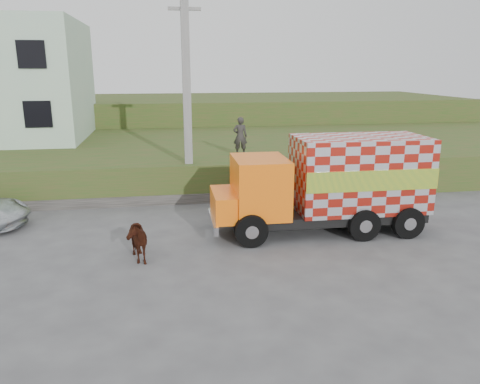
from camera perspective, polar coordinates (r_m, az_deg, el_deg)
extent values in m
plane|color=#474749|center=(14.61, -1.10, -5.66)|extent=(120.00, 120.00, 0.00)
cube|color=#2C531B|center=(24.02, -4.57, 4.36)|extent=(40.00, 12.00, 1.50)
cube|color=#2C531B|center=(35.77, -6.28, 9.00)|extent=(40.00, 12.00, 3.00)
cube|color=#595651|center=(18.41, -9.18, -0.82)|extent=(16.00, 0.50, 0.40)
cube|color=gray|center=(18.20, -6.48, 11.25)|extent=(0.30, 0.30, 8.00)
cube|color=gray|center=(18.28, -6.80, 21.31)|extent=(1.20, 0.12, 0.12)
cube|color=black|center=(15.35, 10.30, -2.57)|extent=(6.12, 2.04, 0.31)
cube|color=orange|center=(14.54, 2.43, 0.70)|extent=(1.64, 2.08, 1.79)
cube|color=orange|center=(14.52, -1.58, -1.50)|extent=(0.92, 1.89, 0.81)
cube|color=silver|center=(15.40, 14.31, 2.26)|extent=(4.15, 2.20, 2.33)
cube|color=yellow|center=(14.43, 15.98, 1.31)|extent=(4.12, 0.08, 0.63)
cube|color=yellow|center=(16.39, 12.85, 3.10)|extent=(4.12, 0.08, 0.63)
cube|color=silver|center=(14.64, -3.31, -3.60)|extent=(0.16, 2.06, 0.27)
cylinder|color=black|center=(13.80, 1.38, -4.74)|extent=(0.99, 0.32, 0.99)
cylinder|color=black|center=(15.73, 0.07, -2.24)|extent=(0.99, 0.32, 0.99)
cylinder|color=black|center=(14.79, 14.86, -3.89)|extent=(0.99, 0.32, 0.99)
cylinder|color=black|center=(16.60, 12.08, -1.65)|extent=(0.99, 0.32, 0.99)
cylinder|color=black|center=(15.41, 19.77, -3.53)|extent=(0.99, 0.32, 0.99)
cylinder|color=black|center=(17.16, 16.56, -1.41)|extent=(0.99, 0.32, 0.99)
imported|color=#35170D|center=(13.18, -12.80, -5.54)|extent=(1.03, 1.57, 1.22)
imported|color=#282723|center=(19.96, 0.03, 6.81)|extent=(0.64, 0.46, 1.64)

